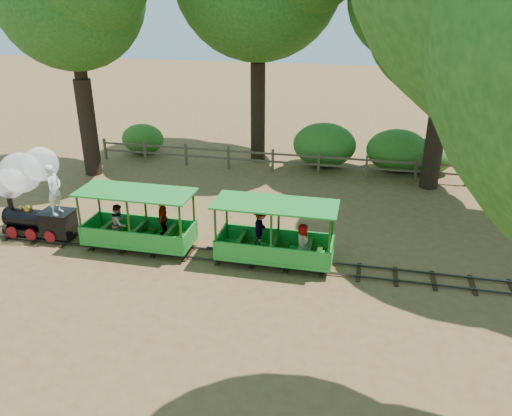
% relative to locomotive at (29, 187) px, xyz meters
% --- Properties ---
extents(ground, '(90.00, 90.00, 0.00)m').
position_rel_locomotive_xyz_m(ground, '(7.14, -0.06, -1.70)').
color(ground, olive).
rests_on(ground, ground).
extents(track, '(22.00, 1.00, 0.10)m').
position_rel_locomotive_xyz_m(track, '(7.14, -0.06, -1.63)').
color(track, '#3F3D3A').
rests_on(track, ground).
extents(locomotive, '(2.64, 1.24, 3.03)m').
position_rel_locomotive_xyz_m(locomotive, '(0.00, 0.00, 0.00)').
color(locomotive, black).
rests_on(locomotive, ground).
extents(carriage_front, '(3.44, 1.40, 1.79)m').
position_rel_locomotive_xyz_m(carriage_front, '(3.60, -0.08, -0.92)').
color(carriage_front, green).
rests_on(carriage_front, track).
extents(carriage_rear, '(3.44, 1.40, 1.79)m').
position_rel_locomotive_xyz_m(carriage_rear, '(7.70, -0.05, -0.89)').
color(carriage_rear, green).
rests_on(carriage_rear, track).
extents(oak_ne, '(7.60, 6.69, 9.55)m').
position_rel_locomotive_xyz_m(oak_ne, '(12.61, 7.52, 5.11)').
color(oak_ne, '#2D2116').
rests_on(oak_ne, ground).
extents(fence, '(18.10, 0.10, 1.00)m').
position_rel_locomotive_xyz_m(fence, '(7.14, 7.94, -1.12)').
color(fence, brown).
rests_on(fence, ground).
extents(shrub_west, '(2.07, 1.60, 1.44)m').
position_rel_locomotive_xyz_m(shrub_west, '(-0.53, 9.24, -0.98)').
color(shrub_west, '#2D6B1E').
rests_on(shrub_west, ground).
extents(shrub_mid_w, '(2.81, 2.16, 1.95)m').
position_rel_locomotive_xyz_m(shrub_mid_w, '(8.23, 9.24, -0.73)').
color(shrub_mid_w, '#2D6B1E').
rests_on(shrub_mid_w, ground).
extents(shrub_mid_e, '(2.19, 1.68, 1.51)m').
position_rel_locomotive_xyz_m(shrub_mid_e, '(12.69, 9.24, -0.95)').
color(shrub_mid_e, '#2D6B1E').
rests_on(shrub_mid_e, ground).
extents(shrub_east, '(2.66, 2.05, 1.84)m').
position_rel_locomotive_xyz_m(shrub_east, '(11.39, 9.24, -0.78)').
color(shrub_east, '#2D6B1E').
rests_on(shrub_east, ground).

